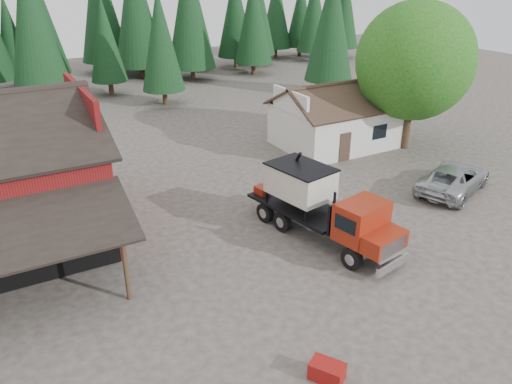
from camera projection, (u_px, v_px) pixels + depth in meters
ground at (276, 285)px, 20.91m from camera, size 120.00×120.00×0.00m
farmhouse at (336, 123)px, 36.25m from camera, size 8.60×6.42×4.65m
deciduous_tree at (415, 66)px, 33.85m from camera, size 8.00×8.00×10.20m
conifer_backdrop at (75, 86)px, 54.15m from camera, size 76.00×16.00×16.00m
near_pine_b at (160, 40)px, 44.83m from camera, size 3.96×3.96×10.40m
near_pine_c at (331, 23)px, 48.33m from camera, size 4.84×4.84×12.40m
near_pine_d at (32, 24)px, 42.93m from camera, size 5.28×5.28×13.40m
feed_truck at (322, 204)px, 23.82m from camera, size 3.84×8.79×3.84m
silver_car at (454, 178)px, 29.14m from camera, size 6.54×4.68×1.65m
equip_box at (327, 371)px, 16.13m from camera, size 1.18×1.30×0.60m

